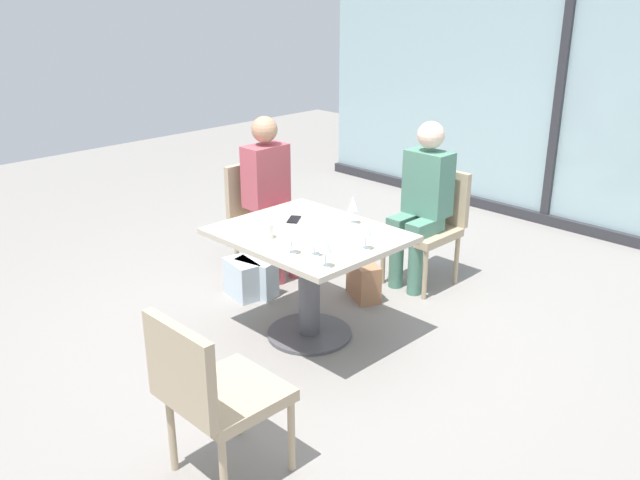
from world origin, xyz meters
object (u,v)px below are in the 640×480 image
(dining_table_main, at_px, (309,261))
(wine_glass_3, at_px, (291,232))
(chair_far_left, at_px, (263,212))
(person_near_window, at_px, (422,197))
(handbag_2, at_px, (242,279))
(handbag_0, at_px, (257,277))
(wine_glass_4, at_px, (325,245))
(chair_front_right, at_px, (211,389))
(wine_glass_1, at_px, (314,234))
(coffee_cup, at_px, (267,231))
(person_far_left, at_px, (271,190))
(cell_phone_on_table, at_px, (294,219))
(wine_glass_0, at_px, (353,204))
(chair_near_window, at_px, (430,220))
(handbag_1, at_px, (364,280))
(wine_glass_2, at_px, (366,228))

(dining_table_main, distance_m, wine_glass_3, 0.50)
(chair_far_left, xyz_separation_m, person_near_window, (1.05, 0.67, 0.20))
(dining_table_main, height_order, handbag_2, dining_table_main)
(handbag_0, distance_m, handbag_2, 0.11)
(dining_table_main, xyz_separation_m, person_near_window, (-0.00, 1.17, 0.17))
(wine_glass_3, bearing_deg, handbag_2, 158.58)
(dining_table_main, xyz_separation_m, wine_glass_4, (0.47, -0.32, 0.33))
(chair_front_right, distance_m, wine_glass_1, 1.17)
(chair_front_right, height_order, coffee_cup, chair_front_right)
(chair_front_right, xyz_separation_m, wine_glass_4, (-0.23, 0.96, 0.37))
(wine_glass_4, relative_size, handbag_0, 0.62)
(chair_far_left, relative_size, coffee_cup, 9.67)
(coffee_cup, bearing_deg, handbag_2, 155.02)
(person_far_left, distance_m, wine_glass_1, 1.47)
(wine_glass_3, relative_size, cell_phone_on_table, 1.28)
(handbag_0, height_order, handbag_2, same)
(chair_front_right, bearing_deg, chair_far_left, 134.34)
(chair_far_left, relative_size, person_near_window, 0.69)
(person_near_window, distance_m, wine_glass_0, 0.88)
(wine_glass_0, bearing_deg, chair_near_window, 94.94)
(wine_glass_0, bearing_deg, person_near_window, 95.57)
(chair_front_right, xyz_separation_m, wine_glass_0, (-0.62, 1.60, 0.37))
(coffee_cup, bearing_deg, handbag_1, 91.60)
(person_near_window, distance_m, handbag_0, 1.37)
(chair_far_left, xyz_separation_m, wine_glass_4, (1.52, -0.83, 0.37))
(coffee_cup, bearing_deg, person_far_left, 137.78)
(wine_glass_4, xyz_separation_m, coffee_cup, (-0.57, 0.07, -0.09))
(chair_front_right, height_order, wine_glass_4, wine_glass_4)
(coffee_cup, bearing_deg, handbag_0, 146.59)
(chair_far_left, distance_m, wine_glass_2, 1.61)
(chair_front_right, height_order, cell_phone_on_table, chair_front_right)
(wine_glass_1, xyz_separation_m, coffee_cup, (-0.41, -0.01, -0.09))
(chair_far_left, relative_size, wine_glass_2, 4.70)
(wine_glass_4, xyz_separation_m, handbag_0, (-1.19, 0.48, -0.72))
(chair_front_right, height_order, person_far_left, person_far_left)
(dining_table_main, relative_size, chair_front_right, 1.27)
(wine_glass_3, bearing_deg, cell_phone_on_table, 135.94)
(dining_table_main, height_order, coffee_cup, coffee_cup)
(chair_front_right, xyz_separation_m, cell_phone_on_table, (-0.93, 1.38, 0.24))
(wine_glass_4, bearing_deg, wine_glass_2, 93.45)
(wine_glass_0, bearing_deg, handbag_1, 120.22)
(wine_glass_2, xyz_separation_m, cell_phone_on_table, (-0.68, 0.06, -0.13))
(chair_front_right, distance_m, wine_glass_3, 1.15)
(handbag_1, bearing_deg, handbag_0, -113.58)
(wine_glass_2, bearing_deg, wine_glass_4, -86.55)
(chair_near_window, xyz_separation_m, cell_phone_on_table, (-0.24, -1.19, 0.24))
(dining_table_main, xyz_separation_m, chair_front_right, (0.70, -1.28, -0.04))
(wine_glass_3, bearing_deg, wine_glass_2, 54.25)
(dining_table_main, bearing_deg, person_near_window, 90.00)
(person_far_left, relative_size, wine_glass_4, 6.81)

